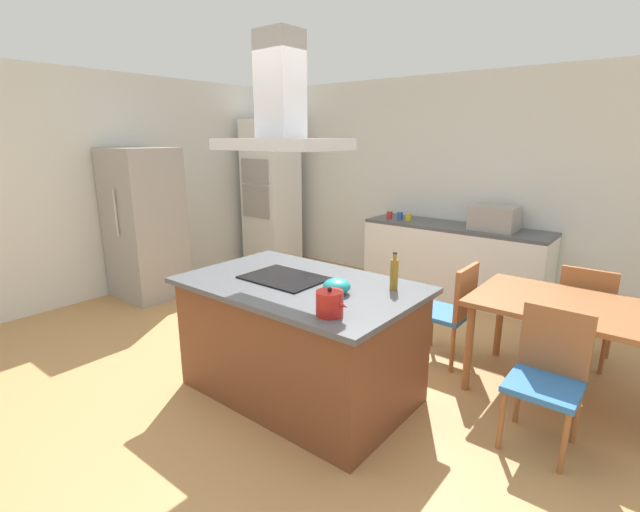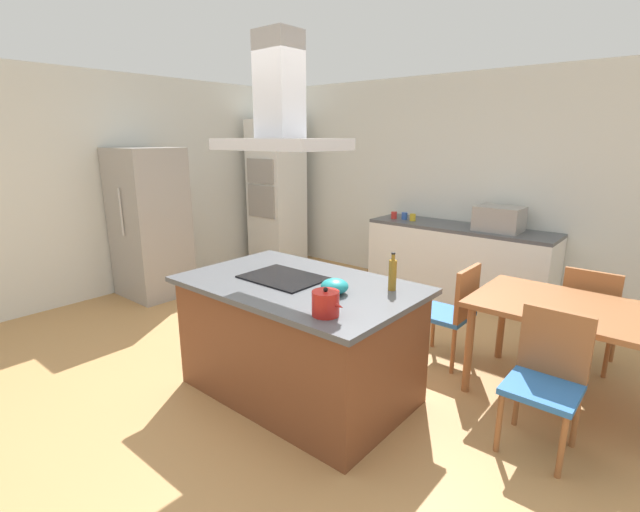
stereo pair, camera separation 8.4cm
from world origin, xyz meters
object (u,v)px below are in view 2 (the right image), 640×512
object	(u,v)px
refrigerator	(150,223)
chair_at_left_end	(454,308)
tea_kettle	(326,303)
wall_oven_stack	(276,193)
mixing_bowl	(335,286)
dining_table	(575,317)
cooktop	(283,278)
coffee_mug_yellow	(413,217)
olive_oil_bottle	(393,274)
coffee_mug_blue	(404,216)
range_hood	(280,113)
countertop_microwave	(499,219)
chair_facing_island	(547,372)
coffee_mug_red	(394,215)
chair_facing_back_wall	(590,312)

from	to	relation	value
refrigerator	chair_at_left_end	xyz separation A→B (m)	(3.68, 0.69, -0.40)
tea_kettle	wall_oven_stack	xyz separation A→B (m)	(-3.46, 3.01, 0.12)
mixing_bowl	chair_at_left_end	xyz separation A→B (m)	(0.34, 1.24, -0.44)
dining_table	mixing_bowl	bearing A→B (deg)	-135.41
cooktop	coffee_mug_yellow	size ratio (longest dim) A/B	6.67
olive_oil_bottle	wall_oven_stack	size ratio (longest dim) A/B	0.12
cooktop	refrigerator	size ratio (longest dim) A/B	0.33
coffee_mug_blue	range_hood	size ratio (longest dim) A/B	0.10
countertop_microwave	coffee_mug_yellow	bearing A→B (deg)	-176.74
chair_at_left_end	range_hood	distance (m)	2.18
olive_oil_bottle	chair_facing_island	size ratio (longest dim) A/B	0.31
coffee_mug_blue	chair_facing_island	distance (m)	3.31
coffee_mug_yellow	chair_at_left_end	bearing A→B (deg)	-50.77
tea_kettle	mixing_bowl	xyz separation A→B (m)	(-0.20, 0.34, -0.02)
coffee_mug_blue	olive_oil_bottle	bearing A→B (deg)	-61.89
cooktop	dining_table	world-z (taller)	cooktop
mixing_bowl	chair_facing_island	bearing A→B (deg)	24.54
mixing_bowl	dining_table	xyz separation A→B (m)	(1.26, 1.24, -0.29)
cooktop	coffee_mug_red	world-z (taller)	coffee_mug_red
wall_oven_stack	chair_facing_back_wall	bearing A→B (deg)	-9.59
tea_kettle	cooktop	bearing A→B (deg)	153.07
cooktop	refrigerator	world-z (taller)	refrigerator
coffee_mug_red	tea_kettle	bearing A→B (deg)	-65.63
coffee_mug_red	range_hood	world-z (taller)	range_hood
chair_facing_back_wall	chair_at_left_end	distance (m)	1.13
coffee_mug_blue	chair_facing_back_wall	distance (m)	2.58
dining_table	refrigerator	bearing A→B (deg)	-171.47
coffee_mug_red	countertop_microwave	bearing A→B (deg)	3.20
cooktop	mixing_bowl	distance (m)	0.51
chair_facing_back_wall	chair_at_left_end	size ratio (longest dim) A/B	1.00
tea_kettle	coffee_mug_yellow	distance (m)	3.39
coffee_mug_blue	chair_at_left_end	xyz separation A→B (m)	(1.44, -1.62, -0.44)
refrigerator	range_hood	size ratio (longest dim) A/B	2.02
coffee_mug_red	dining_table	bearing A→B (deg)	-32.51
coffee_mug_yellow	dining_table	distance (m)	2.75
countertop_microwave	range_hood	distance (m)	3.13
chair_facing_island	countertop_microwave	bearing A→B (deg)	116.47
olive_oil_bottle	chair_facing_island	bearing A→B (deg)	14.45
countertop_microwave	coffee_mug_red	bearing A→B (deg)	-176.80
countertop_microwave	dining_table	world-z (taller)	countertop_microwave
dining_table	chair_facing_island	xyz separation A→B (m)	(0.00, -0.67, -0.16)
cooktop	chair_facing_island	xyz separation A→B (m)	(1.77, 0.55, -0.40)
tea_kettle	range_hood	world-z (taller)	range_hood
tea_kettle	mixing_bowl	distance (m)	0.40
mixing_bowl	wall_oven_stack	size ratio (longest dim) A/B	0.09
tea_kettle	coffee_mug_blue	xyz separation A→B (m)	(-1.30, 3.21, -0.03)
coffee_mug_yellow	chair_facing_back_wall	size ratio (longest dim) A/B	0.10
coffee_mug_red	chair_at_left_end	bearing A→B (deg)	-45.22
coffee_mug_yellow	coffee_mug_red	bearing A→B (deg)	-177.03
chair_at_left_end	coffee_mug_yellow	bearing A→B (deg)	129.23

